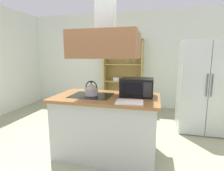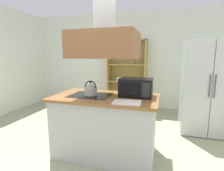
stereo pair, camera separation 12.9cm
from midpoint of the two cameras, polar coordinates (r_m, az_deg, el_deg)
name	(u,v)px [view 1 (the left image)]	position (r m, az deg, el deg)	size (l,w,h in m)	color
ground_plane	(95,162)	(2.71, -7.08, -23.45)	(7.80, 7.80, 0.00)	#9A9B7B
wall_back	(128,60)	(5.18, 4.58, 8.19)	(6.00, 0.12, 2.70)	silver
kitchen_island	(106,125)	(2.68, -3.26, -12.85)	(1.51, 0.85, 0.90)	#B1B5B1
range_hood	(106,37)	(2.49, -3.54, 15.63)	(0.90, 0.70, 1.26)	brown
refrigerator	(203,87)	(3.85, 26.74, -0.33)	(0.90, 0.78, 1.76)	#ADBCB7
dish_cabinet	(123,78)	(5.03, 3.00, 2.41)	(1.09, 0.40, 1.91)	#A78C48
kettle	(91,89)	(2.60, -8.15, -1.25)	(0.19, 0.19, 0.22)	#C1B8C0
cutting_board	(129,102)	(2.19, 4.03, -5.42)	(0.34, 0.24, 0.02)	white
microwave	(137,87)	(2.55, 6.72, -0.54)	(0.46, 0.35, 0.26)	black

